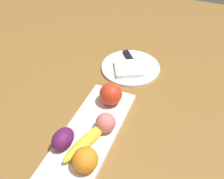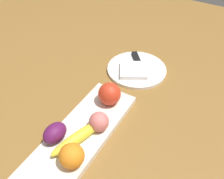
% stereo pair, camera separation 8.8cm
% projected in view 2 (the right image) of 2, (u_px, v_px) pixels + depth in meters
% --- Properties ---
extents(ground_plane, '(2.40, 2.40, 0.00)m').
position_uv_depth(ground_plane, '(81.00, 131.00, 0.81)').
color(ground_plane, brown).
extents(fruit_tray, '(0.48, 0.16, 0.02)m').
position_uv_depth(fruit_tray, '(79.00, 137.00, 0.78)').
color(fruit_tray, silver).
rests_on(fruit_tray, ground_plane).
extents(apple, '(0.08, 0.08, 0.08)m').
position_uv_depth(apple, '(110.00, 94.00, 0.85)').
color(apple, red).
rests_on(apple, fruit_tray).
extents(banana, '(0.20, 0.09, 0.04)m').
position_uv_depth(banana, '(79.00, 137.00, 0.74)').
color(banana, yellow).
rests_on(banana, fruit_tray).
extents(orange_near_apple, '(0.07, 0.07, 0.07)m').
position_uv_depth(orange_near_apple, '(72.00, 156.00, 0.67)').
color(orange_near_apple, orange).
rests_on(orange_near_apple, fruit_tray).
extents(peach, '(0.06, 0.06, 0.06)m').
position_uv_depth(peach, '(99.00, 122.00, 0.77)').
color(peach, '#D56F6B').
rests_on(peach, fruit_tray).
extents(grape_bunch, '(0.09, 0.07, 0.06)m').
position_uv_depth(grape_bunch, '(55.00, 133.00, 0.74)').
color(grape_bunch, '#56174B').
rests_on(grape_bunch, fruit_tray).
extents(dinner_plate, '(0.24, 0.24, 0.01)m').
position_uv_depth(dinner_plate, '(137.00, 69.00, 1.04)').
color(dinner_plate, white).
rests_on(dinner_plate, ground_plane).
extents(folded_napkin, '(0.14, 0.14, 0.02)m').
position_uv_depth(folded_napkin, '(134.00, 70.00, 1.01)').
color(folded_napkin, white).
rests_on(folded_napkin, dinner_plate).
extents(knife, '(0.15, 0.13, 0.01)m').
position_uv_depth(knife, '(137.00, 61.00, 1.06)').
color(knife, silver).
rests_on(knife, dinner_plate).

